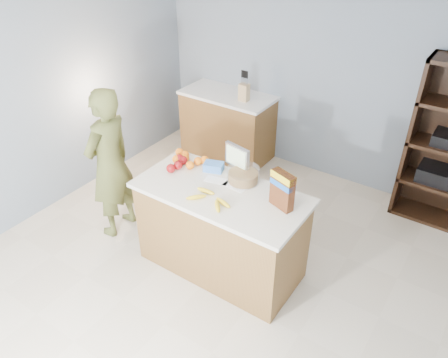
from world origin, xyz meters
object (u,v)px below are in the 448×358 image
Objects in this scene: cereal_box at (282,188)px; person at (110,164)px; counter_peninsula at (221,233)px; tv at (237,158)px.

person is at bearing -172.76° from cereal_box.
cereal_box is (0.55, 0.10, 0.68)m from counter_peninsula.
cereal_box is at bearing 10.02° from counter_peninsula.
cereal_box is (1.81, 0.23, 0.28)m from person.
cereal_box is (0.60, -0.24, 0.03)m from tv.
tv is (-0.05, 0.34, 0.64)m from counter_peninsula.
counter_peninsula is 1.33m from person.
person is 5.74× the size of tv.
person is 1.33m from tv.
counter_peninsula is 0.73m from tv.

